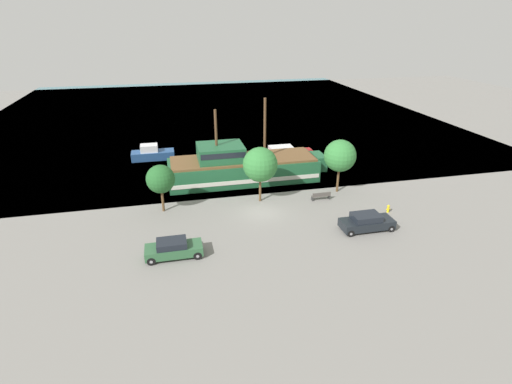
{
  "coord_description": "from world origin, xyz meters",
  "views": [
    {
      "loc": [
        -8.08,
        -33.14,
        17.08
      ],
      "look_at": [
        -0.05,
        2.0,
        1.2
      ],
      "focal_mm": 28.0,
      "sensor_mm": 36.0,
      "label": 1
    }
  ],
  "objects_px": {
    "pirate_ship": "(242,167)",
    "moored_boat_outer": "(152,154)",
    "fire_hydrant": "(388,208)",
    "moored_boat_dockside": "(284,154)",
    "parked_car_curb_mid": "(367,222)",
    "parked_car_curb_front": "(173,249)",
    "bench_promenade_east": "(321,196)"
  },
  "relations": [
    {
      "from": "moored_boat_outer",
      "to": "parked_car_curb_mid",
      "type": "bearing_deg",
      "value": -52.1
    },
    {
      "from": "pirate_ship",
      "to": "parked_car_curb_front",
      "type": "distance_m",
      "value": 16.56
    },
    {
      "from": "moored_boat_outer",
      "to": "parked_car_curb_mid",
      "type": "height_order",
      "value": "moored_boat_outer"
    },
    {
      "from": "parked_car_curb_front",
      "to": "bench_promenade_east",
      "type": "height_order",
      "value": "parked_car_curb_front"
    },
    {
      "from": "moored_boat_dockside",
      "to": "fire_hydrant",
      "type": "xyz_separation_m",
      "value": [
        5.24,
        -17.0,
        -0.27
      ]
    },
    {
      "from": "parked_car_curb_mid",
      "to": "parked_car_curb_front",
      "type": "bearing_deg",
      "value": -177.78
    },
    {
      "from": "moored_boat_dockside",
      "to": "fire_hydrant",
      "type": "bearing_deg",
      "value": -72.87
    },
    {
      "from": "moored_boat_dockside",
      "to": "fire_hydrant",
      "type": "height_order",
      "value": "moored_boat_dockside"
    },
    {
      "from": "parked_car_curb_front",
      "to": "pirate_ship",
      "type": "bearing_deg",
      "value": 60.5
    },
    {
      "from": "parked_car_curb_front",
      "to": "parked_car_curb_mid",
      "type": "height_order",
      "value": "parked_car_curb_mid"
    },
    {
      "from": "moored_boat_dockside",
      "to": "parked_car_curb_mid",
      "type": "bearing_deg",
      "value": -85.3
    },
    {
      "from": "moored_boat_dockside",
      "to": "moored_boat_outer",
      "type": "relative_size",
      "value": 1.38
    },
    {
      "from": "pirate_ship",
      "to": "moored_boat_outer",
      "type": "relative_size",
      "value": 3.3
    },
    {
      "from": "parked_car_curb_front",
      "to": "fire_hydrant",
      "type": "distance_m",
      "value": 20.42
    },
    {
      "from": "pirate_ship",
      "to": "fire_hydrant",
      "type": "bearing_deg",
      "value": -42.78
    },
    {
      "from": "pirate_ship",
      "to": "moored_boat_dockside",
      "type": "height_order",
      "value": "pirate_ship"
    },
    {
      "from": "pirate_ship",
      "to": "parked_car_curb_front",
      "type": "relative_size",
      "value": 4.1
    },
    {
      "from": "moored_boat_outer",
      "to": "fire_hydrant",
      "type": "bearing_deg",
      "value": -43.61
    },
    {
      "from": "fire_hydrant",
      "to": "moored_boat_dockside",
      "type": "bearing_deg",
      "value": 107.13
    },
    {
      "from": "parked_car_curb_front",
      "to": "parked_car_curb_mid",
      "type": "relative_size",
      "value": 0.94
    },
    {
      "from": "pirate_ship",
      "to": "moored_boat_outer",
      "type": "xyz_separation_m",
      "value": [
        -9.96,
        9.82,
        -0.85
      ]
    },
    {
      "from": "moored_boat_dockside",
      "to": "moored_boat_outer",
      "type": "bearing_deg",
      "value": 166.78
    },
    {
      "from": "parked_car_curb_front",
      "to": "bench_promenade_east",
      "type": "bearing_deg",
      "value": 26.04
    },
    {
      "from": "moored_boat_outer",
      "to": "parked_car_curb_mid",
      "type": "xyz_separation_m",
      "value": [
        18.35,
        -23.57,
        -0.0
      ]
    },
    {
      "from": "moored_boat_outer",
      "to": "moored_boat_dockside",
      "type": "bearing_deg",
      "value": -13.22
    },
    {
      "from": "moored_boat_dockside",
      "to": "bench_promenade_east",
      "type": "relative_size",
      "value": 3.89
    },
    {
      "from": "parked_car_curb_mid",
      "to": "pirate_ship",
      "type": "bearing_deg",
      "value": 121.39
    },
    {
      "from": "moored_boat_outer",
      "to": "fire_hydrant",
      "type": "relative_size",
      "value": 7.09
    },
    {
      "from": "parked_car_curb_front",
      "to": "parked_car_curb_mid",
      "type": "xyz_separation_m",
      "value": [
        16.53,
        0.64,
        0.02
      ]
    },
    {
      "from": "fire_hydrant",
      "to": "parked_car_curb_mid",
      "type": "bearing_deg",
      "value": -144.0
    },
    {
      "from": "moored_boat_outer",
      "to": "bench_promenade_east",
      "type": "distance_m",
      "value": 23.81
    },
    {
      "from": "moored_boat_outer",
      "to": "fire_hydrant",
      "type": "height_order",
      "value": "moored_boat_outer"
    }
  ]
}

